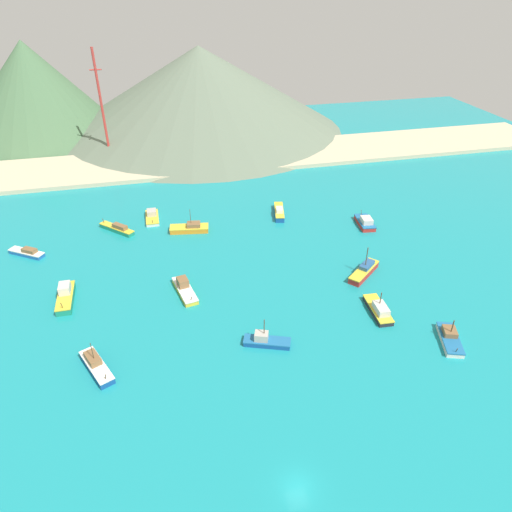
{
  "coord_description": "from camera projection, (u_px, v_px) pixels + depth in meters",
  "views": [
    {
      "loc": [
        -12.3,
        -30.14,
        52.51
      ],
      "look_at": [
        6.19,
        47.47,
        2.67
      ],
      "focal_mm": 32.61,
      "sensor_mm": 36.0,
      "label": 1
    }
  ],
  "objects": [
    {
      "name": "beach_strip",
      "position": [
        191.0,
        161.0,
        145.58
      ],
      "size": [
        247.0,
        25.28,
        1.2
      ],
      "primitive_type": "cube",
      "color": "#C6B793",
      "rests_on": "ground"
    },
    {
      "name": "fishing_boat_12",
      "position": [
        379.0,
        309.0,
        82.34
      ],
      "size": [
        3.2,
        8.51,
        4.53
      ],
      "color": "#232328",
      "rests_on": "ground"
    },
    {
      "name": "fishing_boat_6",
      "position": [
        365.0,
        222.0,
        110.33
      ],
      "size": [
        4.08,
        7.8,
        2.36
      ],
      "color": "red",
      "rests_on": "ground"
    },
    {
      "name": "fishing_boat_9",
      "position": [
        27.0,
        252.0,
        99.1
      ],
      "size": [
        7.96,
        6.29,
        1.77
      ],
      "color": "#1E5BA8",
      "rests_on": "ground"
    },
    {
      "name": "fishing_boat_13",
      "position": [
        152.0,
        217.0,
        113.15
      ],
      "size": [
        3.12,
        7.8,
        2.12
      ],
      "color": "silver",
      "rests_on": "ground"
    },
    {
      "name": "fishing_boat_3",
      "position": [
        364.0,
        271.0,
        92.64
      ],
      "size": [
        8.6,
        7.76,
        6.24
      ],
      "color": "red",
      "rests_on": "ground"
    },
    {
      "name": "fishing_boat_5",
      "position": [
        96.0,
        366.0,
        70.77
      ],
      "size": [
        5.7,
        8.79,
        5.24
      ],
      "color": "#14478C",
      "rests_on": "ground"
    },
    {
      "name": "ground",
      "position": [
        245.0,
        327.0,
        79.99
      ],
      "size": [
        260.0,
        280.0,
        0.5
      ],
      "color": "teal"
    },
    {
      "name": "hill_west",
      "position": [
        32.0,
        90.0,
        161.45
      ],
      "size": [
        58.4,
        58.4,
        32.09
      ],
      "color": "#476B47",
      "rests_on": "ground"
    },
    {
      "name": "hill_central",
      "position": [
        200.0,
        89.0,
        168.22
      ],
      "size": [
        104.07,
        104.07,
        29.38
      ],
      "color": "#60705B",
      "rests_on": "ground"
    },
    {
      "name": "fishing_boat_8",
      "position": [
        65.0,
        296.0,
        85.41
      ],
      "size": [
        2.74,
        9.12,
        2.95
      ],
      "color": "#198466",
      "rests_on": "ground"
    },
    {
      "name": "radio_tower",
      "position": [
        102.0,
        107.0,
        138.07
      ],
      "size": [
        3.35,
        2.68,
        33.47
      ],
      "color": "#B7332D",
      "rests_on": "ground"
    },
    {
      "name": "fishing_boat_11",
      "position": [
        190.0,
        228.0,
        108.02
      ],
      "size": [
        9.27,
        4.41,
        5.61
      ],
      "color": "orange",
      "rests_on": "ground"
    },
    {
      "name": "fishing_boat_2",
      "position": [
        266.0,
        341.0,
        75.62
      ],
      "size": [
        7.99,
        4.85,
        5.12
      ],
      "color": "#14478C",
      "rests_on": "ground"
    },
    {
      "name": "fishing_boat_4",
      "position": [
        450.0,
        338.0,
        76.22
      ],
      "size": [
        5.2,
        8.25,
        4.19
      ],
      "color": "silver",
      "rests_on": "ground"
    },
    {
      "name": "fishing_boat_0",
      "position": [
        279.0,
        212.0,
        115.06
      ],
      "size": [
        4.06,
        9.18,
        2.37
      ],
      "color": "#14478C",
      "rests_on": "ground"
    },
    {
      "name": "fishing_boat_10",
      "position": [
        117.0,
        229.0,
        107.93
      ],
      "size": [
        8.11,
        8.24,
        2.11
      ],
      "color": "#198466",
      "rests_on": "ground"
    },
    {
      "name": "fishing_boat_1",
      "position": [
        184.0,
        289.0,
        87.7
      ],
      "size": [
        4.26,
        9.41,
        2.57
      ],
      "color": "gold",
      "rests_on": "ground"
    }
  ]
}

